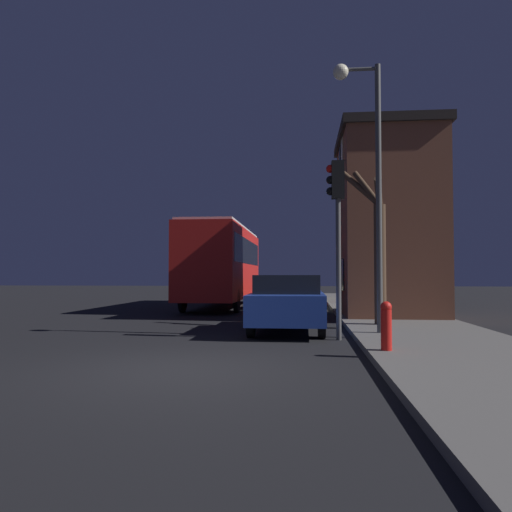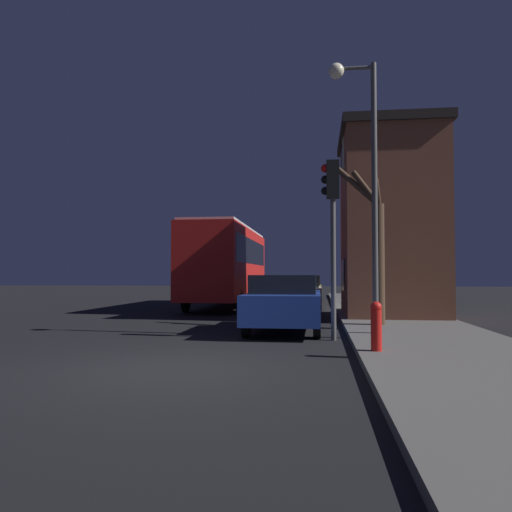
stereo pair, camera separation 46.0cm
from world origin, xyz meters
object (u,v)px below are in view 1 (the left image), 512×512
Objects in this scene: streetlamp at (367,155)px; car_mid_lane at (297,291)px; car_far_lane at (300,287)px; bare_tree at (377,246)px; bus at (223,260)px; fire_hydrant at (386,325)px; car_near_lane at (288,301)px; traffic_light at (337,211)px.

streetlamp is 11.18m from car_mid_lane.
streetlamp is 1.74× the size of car_far_lane.
bare_tree is 8.75m from car_mid_lane.
fire_hydrant is at bearing -68.99° from bus.
car_near_lane is 15.80m from car_far_lane.
bare_tree is (1.28, 2.53, -0.68)m from traffic_light.
traffic_light is 0.41× the size of bus.
bare_tree is 1.22× the size of car_far_lane.
car_far_lane is 4.20× the size of fire_hydrant.
bus reaches higher than car_near_lane.
streetlamp is 1.68m from traffic_light.
streetlamp is at bearing 29.29° from traffic_light.
bus is 3.85m from car_mid_lane.
fire_hydrant is at bearing -65.06° from car_near_lane.
streetlamp is at bearing -34.12° from car_near_lane.
bus is at bearing 123.31° from bare_tree.
car_mid_lane is (3.50, -0.73, -1.43)m from bus.
traffic_light is 0.89× the size of car_near_lane.
car_near_lane is 5.27× the size of fire_hydrant.
car_far_lane is (0.11, 6.77, 0.01)m from car_mid_lane.
bus is 2.18× the size of car_near_lane.
car_far_lane is at bearing 95.92° from streetlamp.
streetlamp is 3.03m from bare_tree.
car_far_lane is at bearing 98.70° from bare_tree.
traffic_light is at bearing -116.84° from bare_tree.
bus reaches higher than car_far_lane.
traffic_light is (-0.76, -0.43, -1.44)m from streetlamp.
car_far_lane is at bearing 89.27° from car_near_lane.
streetlamp is 4.39m from car_near_lane.
streetlamp is 1.43× the size of bare_tree.
traffic_light reaches higher than fire_hydrant.
car_near_lane reaches higher than car_mid_lane.
bus is (-5.91, 8.99, -0.15)m from bare_tree.
bare_tree is at bearing -81.30° from car_far_lane.
bus reaches higher than fire_hydrant.
car_far_lane is (-1.02, 17.57, -2.26)m from traffic_light.
fire_hydrant is at bearing -81.98° from car_mid_lane.
traffic_light is 0.92× the size of bare_tree.
traffic_light is at bearing -68.13° from bus.
streetlamp reaches higher than car_near_lane.
car_mid_lane is 13.37m from fire_hydrant.
streetlamp is at bearing -84.08° from car_far_lane.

